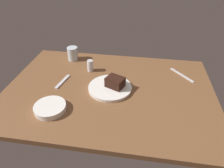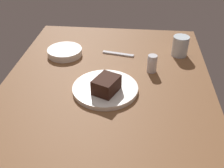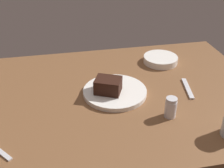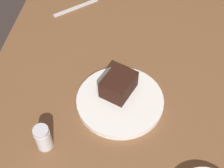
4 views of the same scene
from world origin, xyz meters
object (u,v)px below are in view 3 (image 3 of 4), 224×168
object	(u,v)px
chocolate_cake_slice	(108,85)
salt_shaker	(171,107)
side_bowl	(161,60)
dessert_spoon	(188,88)
dessert_plate	(115,91)

from	to	relation	value
chocolate_cake_slice	salt_shaker	size ratio (longest dim) A/B	1.28
side_bowl	salt_shaker	bearing A→B (deg)	74.90
salt_shaker	dessert_spoon	world-z (taller)	salt_shaker
dessert_spoon	dessert_plate	bearing A→B (deg)	95.39
dessert_plate	salt_shaker	world-z (taller)	salt_shaker
salt_shaker	side_bowl	xyz separation A→B (cm)	(-10.86, -40.26, -2.19)
chocolate_cake_slice	salt_shaker	bearing A→B (deg)	137.67
chocolate_cake_slice	dessert_spoon	size ratio (longest dim) A/B	0.65
salt_shaker	dessert_spoon	size ratio (longest dim) A/B	0.51
side_bowl	dessert_plate	bearing A→B (deg)	39.39
dessert_plate	side_bowl	bearing A→B (deg)	-140.61
salt_shaker	chocolate_cake_slice	bearing A→B (deg)	-42.33
side_bowl	dessert_spoon	bearing A→B (deg)	96.38
dessert_spoon	chocolate_cake_slice	bearing A→B (deg)	97.70
chocolate_cake_slice	dessert_spoon	xyz separation A→B (cm)	(-32.48, 1.80, -4.29)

